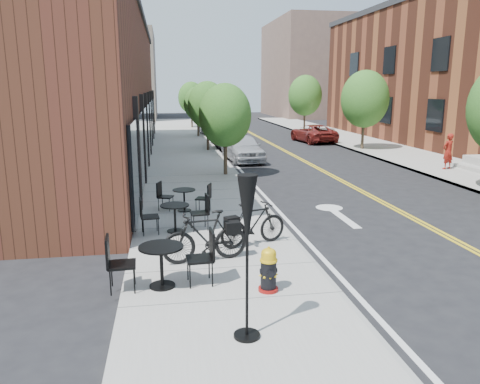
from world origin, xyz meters
TOP-DOWN VIEW (x-y plane):
  - ground at (0.00, 0.00)m, footprint 120.00×120.00m
  - sidewalk_near at (-2.00, 10.00)m, footprint 4.00×70.00m
  - sidewalk_far at (10.00, 10.00)m, footprint 4.00×70.00m
  - building_near at (-6.50, 14.00)m, footprint 5.00×28.00m
  - bg_building_left at (-8.00, 48.00)m, footprint 8.00×14.00m
  - bg_building_right at (16.00, 50.00)m, footprint 10.00×16.00m
  - tree_near_a at (-0.60, 9.00)m, footprint 2.20×2.20m
  - tree_near_b at (-0.60, 17.00)m, footprint 2.30×2.30m
  - tree_near_c at (-0.60, 25.00)m, footprint 2.10×2.10m
  - tree_near_d at (-0.60, 33.00)m, footprint 2.40×2.40m
  - tree_far_b at (8.60, 16.00)m, footprint 2.80×2.80m
  - tree_far_c at (8.60, 28.00)m, footprint 2.80×2.80m
  - fire_hydrant at (-1.33, -2.73)m, footprint 0.38×0.38m
  - bicycle_left at (-2.34, -1.08)m, footprint 1.91×0.81m
  - bicycle_right at (-1.14, -0.21)m, footprint 1.79×1.06m
  - bistro_set_a at (-3.25, -2.25)m, footprint 1.93×0.87m
  - bistro_set_b at (-2.92, 1.15)m, footprint 1.75×0.82m
  - bistro_set_c at (-2.60, 3.19)m, footprint 1.62×0.91m
  - patio_umbrella at (-2.00, -4.27)m, footprint 0.40×0.40m
  - parked_car_a at (0.84, 13.20)m, footprint 1.99×4.24m
  - parked_car_b at (0.80, 18.80)m, footprint 1.97×4.81m
  - parked_car_c at (0.80, 25.55)m, footprint 2.56×5.06m
  - parked_car_far at (7.06, 20.78)m, footprint 2.53×4.62m
  - pedestrian at (9.48, 8.68)m, footprint 0.68×0.56m

SIDE VIEW (x-z plane):
  - ground at x=0.00m, z-range 0.00..0.00m
  - sidewalk_near at x=-2.00m, z-range 0.00..0.12m
  - sidewalk_far at x=10.00m, z-range 0.00..0.12m
  - fire_hydrant at x=-1.33m, z-range 0.10..0.94m
  - bistro_set_c at x=-2.60m, z-range 0.12..0.98m
  - bistro_set_b at x=-2.92m, z-range 0.12..1.05m
  - parked_car_far at x=7.06m, z-range 0.00..1.23m
  - bicycle_right at x=-1.14m, z-range 0.12..1.16m
  - bistro_set_a at x=-3.25m, z-range 0.12..1.16m
  - bicycle_left at x=-2.34m, z-range 0.12..1.23m
  - parked_car_a at x=0.84m, z-range 0.00..1.40m
  - parked_car_c at x=0.80m, z-range 0.00..1.41m
  - parked_car_b at x=0.80m, z-range 0.00..1.55m
  - pedestrian at x=9.48m, z-range 0.12..1.73m
  - patio_umbrella at x=-2.00m, z-range 0.66..3.12m
  - tree_near_c at x=-0.60m, z-range 0.69..4.37m
  - tree_near_a at x=-0.60m, z-range 0.70..4.51m
  - tree_near_b at x=-0.60m, z-range 0.72..4.70m
  - tree_near_d at x=-0.60m, z-range 0.73..4.85m
  - tree_far_b at x=8.60m, z-range 0.75..5.37m
  - tree_far_c at x=8.60m, z-range 0.75..5.37m
  - building_near at x=-6.50m, z-range 0.00..7.00m
  - bg_building_left at x=-8.00m, z-range 0.00..10.00m
  - bg_building_right at x=16.00m, z-range 0.00..12.00m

